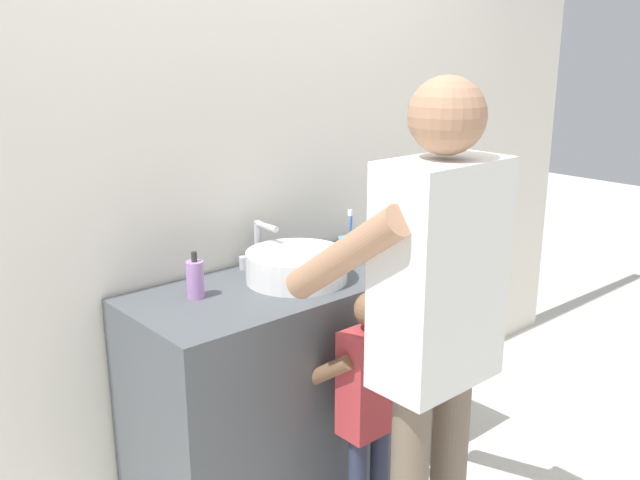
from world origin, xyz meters
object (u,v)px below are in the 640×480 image
(child_toddler, at_px, (368,395))
(adult_parent, at_px, (433,306))
(toothbrush_cup, at_px, (347,248))
(soap_bottle, at_px, (195,279))

(child_toddler, bearing_deg, adult_parent, -98.83)
(toothbrush_cup, relative_size, adult_parent, 0.13)
(soap_bottle, bearing_deg, toothbrush_cup, -2.73)
(toothbrush_cup, xyz_separation_m, soap_bottle, (-0.68, 0.03, 0.02))
(soap_bottle, height_order, child_toddler, soap_bottle)
(soap_bottle, distance_m, child_toddler, 0.72)
(toothbrush_cup, height_order, adult_parent, adult_parent)
(soap_bottle, relative_size, child_toddler, 0.18)
(soap_bottle, xyz_separation_m, child_toddler, (0.38, -0.47, -0.38))
(soap_bottle, distance_m, adult_parent, 0.84)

